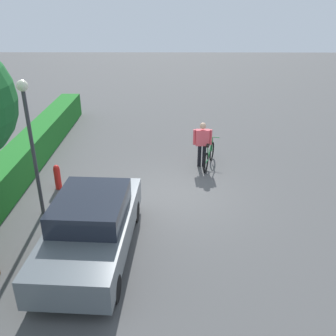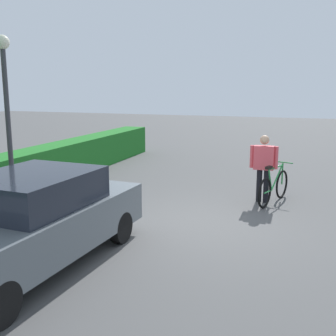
# 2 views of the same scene
# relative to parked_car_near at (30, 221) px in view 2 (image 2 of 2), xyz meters

# --- Properties ---
(ground_plane) EXTENTS (60.00, 60.00, 0.00)m
(ground_plane) POSITION_rel_parked_car_near_xyz_m (2.80, -1.84, -0.74)
(ground_plane) COLOR #4C4C4C
(parked_car_near) EXTENTS (4.32, 1.99, 1.46)m
(parked_car_near) POSITION_rel_parked_car_near_xyz_m (0.00, 0.00, 0.00)
(parked_car_near) COLOR slate
(parked_car_near) RESTS_ON ground
(bicycle) EXTENTS (1.72, 0.67, 0.95)m
(bicycle) POSITION_rel_parked_car_near_xyz_m (4.90, -3.18, -0.35)
(bicycle) COLOR black
(bicycle) RESTS_ON ground
(person_rider) EXTENTS (0.22, 0.66, 1.62)m
(person_rider) POSITION_rel_parked_car_near_xyz_m (4.89, -2.92, 0.20)
(person_rider) COLOR black
(person_rider) RESTS_ON ground
(street_lamp) EXTENTS (0.28, 0.28, 3.72)m
(street_lamp) POSITION_rel_parked_car_near_xyz_m (1.75, 1.76, 1.71)
(street_lamp) COLOR #38383D
(street_lamp) RESTS_ON ground
(fire_hydrant) EXTENTS (0.20, 0.20, 0.81)m
(fire_hydrant) POSITION_rel_parked_car_near_xyz_m (3.19, 1.71, -0.33)
(fire_hydrant) COLOR red
(fire_hydrant) RESTS_ON ground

